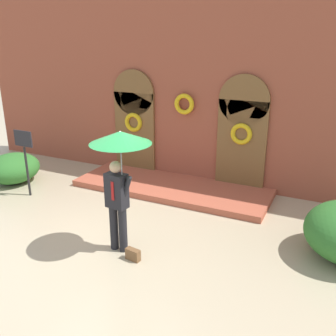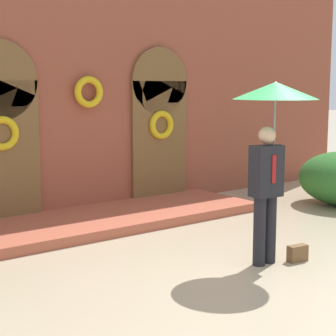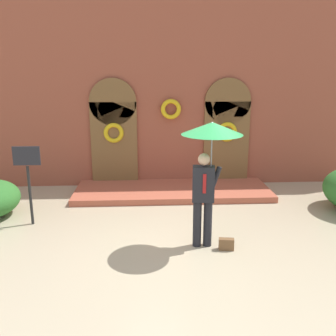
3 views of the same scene
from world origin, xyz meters
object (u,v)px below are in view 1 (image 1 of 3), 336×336
(person_with_umbrella, at_px, (120,156))
(handbag, at_px, (133,255))
(sign_post, at_px, (25,152))
(shrub_left, at_px, (13,168))

(person_with_umbrella, distance_m, handbag, 1.84)
(person_with_umbrella, height_order, sign_post, person_with_umbrella)
(person_with_umbrella, distance_m, sign_post, 3.90)
(person_with_umbrella, relative_size, shrub_left, 1.56)
(sign_post, distance_m, shrub_left, 1.43)
(person_with_umbrella, height_order, shrub_left, person_with_umbrella)
(person_with_umbrella, distance_m, shrub_left, 5.26)
(handbag, relative_size, shrub_left, 0.18)
(handbag, bearing_deg, sign_post, 168.41)
(person_with_umbrella, relative_size, sign_post, 1.37)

